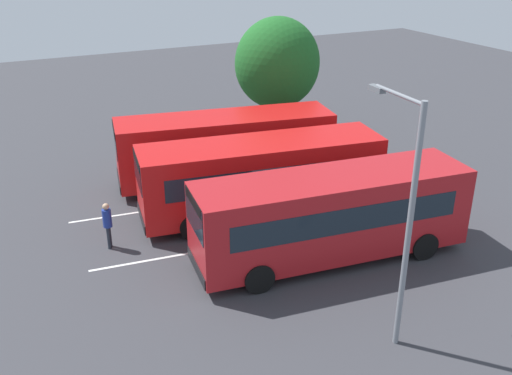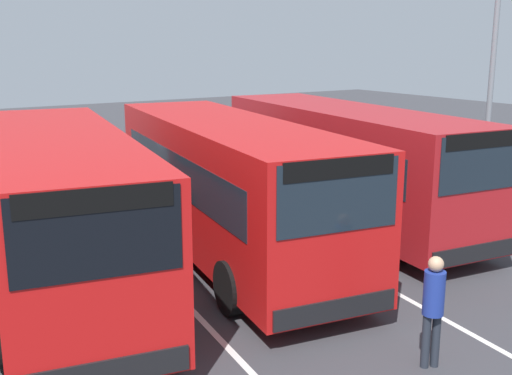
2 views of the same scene
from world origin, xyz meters
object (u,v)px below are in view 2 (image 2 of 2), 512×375
bus_far_left (62,204)px  bus_center_left (228,183)px  pedestrian (433,302)px  street_lamp (487,70)px  bus_center_right (347,160)px

bus_far_left → bus_center_left: size_ratio=1.00×
pedestrian → street_lamp: size_ratio=0.25×
bus_center_left → street_lamp: street_lamp is taller
bus_far_left → street_lamp: street_lamp is taller
bus_center_left → pedestrian: 6.15m
pedestrian → street_lamp: 10.86m
pedestrian → street_lamp: (-5.99, 8.56, 2.99)m
bus_far_left → bus_center_right: bearing=104.5°
bus_center_right → street_lamp: size_ratio=1.41×
bus_center_right → bus_far_left: bearing=-79.1°
bus_center_left → street_lamp: (0.13, 8.54, 2.32)m
bus_center_right → bus_center_left: bearing=-74.3°
street_lamp → bus_center_left: bearing=2.4°
bus_center_right → street_lamp: street_lamp is taller
bus_far_left → bus_center_left: bearing=99.2°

